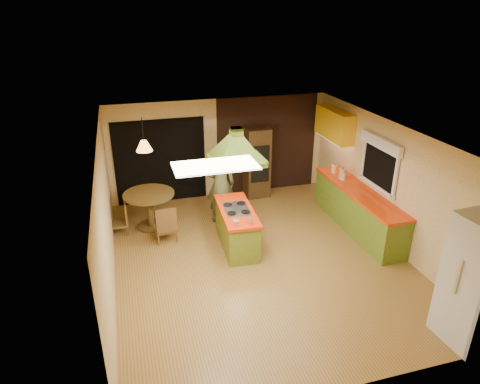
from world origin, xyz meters
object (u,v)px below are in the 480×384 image
object	(u,v)px
man	(220,184)
dining_table	(150,203)
wall_oven	(257,162)
kitchen_island	(237,227)
canister_large	(342,174)

from	to	relation	value
man	dining_table	xyz separation A→B (m)	(-1.58, 0.12, -0.32)
man	wall_oven	bearing A→B (deg)	-130.91
kitchen_island	canister_large	distance (m)	2.85
man	canister_large	size ratio (longest dim) A/B	7.34
wall_oven	canister_large	world-z (taller)	wall_oven
dining_table	wall_oven	bearing A→B (deg)	20.50
kitchen_island	dining_table	xyz separation A→B (m)	(-1.63, 1.29, 0.16)
kitchen_island	dining_table	world-z (taller)	kitchen_island
kitchen_island	wall_oven	xyz separation A→B (m)	(1.17, 2.33, 0.48)
kitchen_island	wall_oven	size ratio (longest dim) A/B	0.93
canister_large	dining_table	bearing A→B (deg)	172.06
man	canister_large	distance (m)	2.79
kitchen_island	canister_large	size ratio (longest dim) A/B	6.81
wall_oven	canister_large	distance (m)	2.25
man	dining_table	size ratio (longest dim) A/B	1.62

